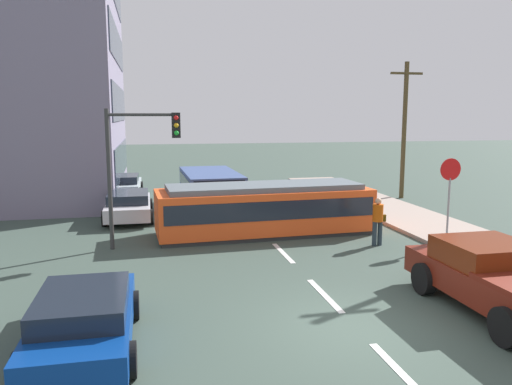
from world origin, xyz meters
name	(u,v)px	position (x,y,z in m)	size (l,w,h in m)	color
ground_plane	(257,227)	(0.00, 10.00, 0.00)	(120.00, 120.00, 0.00)	#3A4A41
sidewalk_curb_right	(468,240)	(6.80, 6.00, 0.07)	(3.20, 36.00, 0.14)	gray
lane_stripe_0	(402,374)	(0.00, -2.00, 0.01)	(0.16, 2.40, 0.01)	silver
lane_stripe_1	(325,295)	(0.00, 2.00, 0.01)	(0.16, 2.40, 0.01)	silver
lane_stripe_2	(283,253)	(0.00, 6.00, 0.01)	(0.16, 2.40, 0.01)	silver
lane_stripe_3	(237,206)	(0.00, 14.78, 0.01)	(0.16, 2.40, 0.01)	silver
lane_stripe_4	(220,189)	(0.00, 20.78, 0.01)	(0.16, 2.40, 0.01)	silver
streetcar_tram	(264,208)	(0.00, 8.78, 0.99)	(8.17, 2.92, 1.91)	#F8531E
city_bus	(211,187)	(-1.32, 14.70, 1.02)	(2.66, 5.66, 1.76)	#3B4F80
pedestrian_crossing	(378,219)	(3.45, 6.28, 0.94)	(0.51, 0.36, 1.67)	#27343D
pickup_truck_parked	(499,279)	(3.49, 0.12, 0.80)	(2.30, 5.01, 1.55)	maroon
parked_sedan_near	(84,319)	(-5.52, 0.14, 0.62)	(1.99, 4.29, 1.19)	navy
parked_sedan_mid	(129,205)	(-5.15, 12.74, 0.63)	(2.06, 4.53, 1.19)	silver
parked_sedan_far	(122,185)	(-5.71, 19.23, 0.62)	(2.20, 4.26, 1.19)	silver
stop_sign	(450,182)	(5.89, 5.91, 2.19)	(0.76, 0.07, 2.88)	gray
traffic_light_mast	(139,152)	(-4.55, 7.68, 3.28)	(2.44, 0.33, 4.69)	#333333
utility_pole_mid	(404,128)	(9.21, 15.41, 3.80)	(1.80, 0.24, 7.25)	#4A3D23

